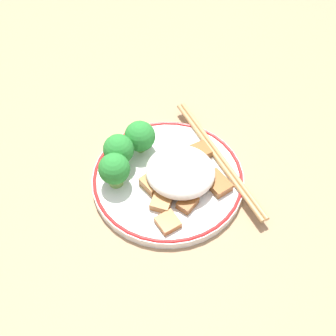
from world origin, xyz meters
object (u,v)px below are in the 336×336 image
object	(u,v)px
plate	(168,179)
broccoli_back_left	(140,136)
broccoli_back_right	(114,170)
chopsticks	(219,157)
broccoli_back_center	(120,147)

from	to	relation	value
plate	broccoli_back_left	world-z (taller)	broccoli_back_left
broccoli_back_right	chopsticks	distance (m)	0.15
broccoli_back_center	chopsticks	distance (m)	0.14
broccoli_back_center	broccoli_back_right	world-z (taller)	same
plate	broccoli_back_center	world-z (taller)	broccoli_back_center
broccoli_back_left	broccoli_back_center	bearing A→B (deg)	58.22
broccoli_back_right	broccoli_back_left	bearing A→B (deg)	-98.74
broccoli_back_left	broccoli_back_center	size ratio (longest dim) A/B	0.97
plate	chopsticks	xyz separation A→B (m)	(-0.06, -0.05, 0.01)
plate	broccoli_back_right	distance (m)	0.08
plate	chopsticks	size ratio (longest dim) A/B	1.19
broccoli_back_left	broccoli_back_right	world-z (taller)	broccoli_back_right
chopsticks	plate	bearing A→B (deg)	43.31
broccoli_back_center	broccoli_back_right	distance (m)	0.04
chopsticks	broccoli_back_right	bearing A→B (deg)	35.77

